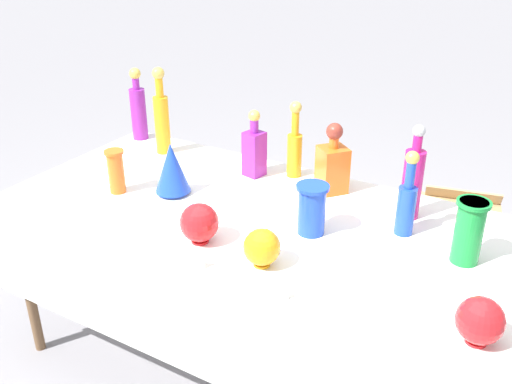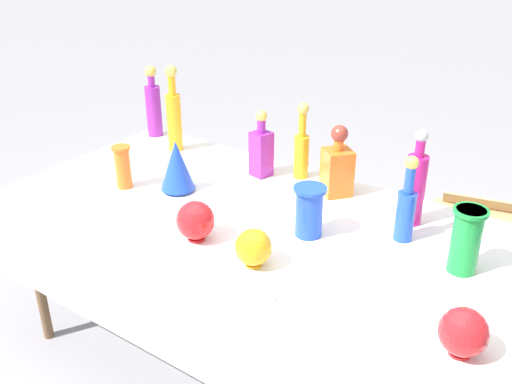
{
  "view_description": "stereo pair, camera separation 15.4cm",
  "coord_description": "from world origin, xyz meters",
  "px_view_note": "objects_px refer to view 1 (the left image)",
  "views": [
    {
      "loc": [
        0.97,
        -1.65,
        1.8
      ],
      "look_at": [
        0.0,
        0.0,
        0.86
      ],
      "focal_mm": 40.0,
      "sensor_mm": 36.0,
      "label": 1
    },
    {
      "loc": [
        1.1,
        -1.57,
        1.8
      ],
      "look_at": [
        0.0,
        0.0,
        0.86
      ],
      "focal_mm": 40.0,
      "sensor_mm": 36.0,
      "label": 2
    }
  ],
  "objects_px": {
    "tall_bottle_1": "(412,180)",
    "tall_bottle_3": "(407,201)",
    "slender_vase_2": "(116,170)",
    "round_bowl_2": "(480,321)",
    "tall_bottle_4": "(138,109)",
    "round_bowl_1": "(199,223)",
    "fluted_vase_0": "(172,168)",
    "round_bowl_0": "(262,247)",
    "tall_bottle_0": "(295,146)",
    "square_decanter_0": "(254,149)",
    "cardboard_box_behind_left": "(454,235)",
    "square_decanter_1": "(332,164)",
    "tall_bottle_2": "(162,117)",
    "slender_vase_1": "(312,207)",
    "slender_vase_0": "(469,230)"
  },
  "relations": [
    {
      "from": "tall_bottle_1",
      "to": "tall_bottle_3",
      "type": "distance_m",
      "value": 0.14
    },
    {
      "from": "slender_vase_2",
      "to": "round_bowl_2",
      "type": "bearing_deg",
      "value": -7.91
    },
    {
      "from": "tall_bottle_4",
      "to": "round_bowl_1",
      "type": "relative_size",
      "value": 2.5
    },
    {
      "from": "tall_bottle_1",
      "to": "fluted_vase_0",
      "type": "bearing_deg",
      "value": -161.8
    },
    {
      "from": "round_bowl_0",
      "to": "tall_bottle_0",
      "type": "bearing_deg",
      "value": 108.69
    },
    {
      "from": "tall_bottle_1",
      "to": "square_decanter_0",
      "type": "relative_size",
      "value": 1.24
    },
    {
      "from": "tall_bottle_3",
      "to": "tall_bottle_0",
      "type": "bearing_deg",
      "value": 156.5
    },
    {
      "from": "square_decanter_0",
      "to": "cardboard_box_behind_left",
      "type": "bearing_deg",
      "value": 53.11
    },
    {
      "from": "tall_bottle_0",
      "to": "tall_bottle_1",
      "type": "bearing_deg",
      "value": -11.84
    },
    {
      "from": "square_decanter_1",
      "to": "slender_vase_2",
      "type": "xyz_separation_m",
      "value": [
        -0.76,
        -0.45,
        -0.02
      ]
    },
    {
      "from": "square_decanter_0",
      "to": "fluted_vase_0",
      "type": "relative_size",
      "value": 1.36
    },
    {
      "from": "round_bowl_1",
      "to": "cardboard_box_behind_left",
      "type": "xyz_separation_m",
      "value": [
        0.6,
        1.55,
        -0.66
      ]
    },
    {
      "from": "tall_bottle_2",
      "to": "square_decanter_1",
      "type": "relative_size",
      "value": 1.4
    },
    {
      "from": "tall_bottle_1",
      "to": "square_decanter_0",
      "type": "height_order",
      "value": "tall_bottle_1"
    },
    {
      "from": "tall_bottle_0",
      "to": "tall_bottle_1",
      "type": "relative_size",
      "value": 0.92
    },
    {
      "from": "tall_bottle_1",
      "to": "slender_vase_1",
      "type": "distance_m",
      "value": 0.4
    },
    {
      "from": "tall_bottle_4",
      "to": "slender_vase_2",
      "type": "xyz_separation_m",
      "value": [
        0.33,
        -0.53,
        -0.06
      ]
    },
    {
      "from": "tall_bottle_0",
      "to": "tall_bottle_4",
      "type": "bearing_deg",
      "value": 179.05
    },
    {
      "from": "tall_bottle_3",
      "to": "fluted_vase_0",
      "type": "xyz_separation_m",
      "value": [
        -0.92,
        -0.16,
        -0.01
      ]
    },
    {
      "from": "tall_bottle_1",
      "to": "tall_bottle_0",
      "type": "bearing_deg",
      "value": 168.16
    },
    {
      "from": "tall_bottle_4",
      "to": "slender_vase_0",
      "type": "relative_size",
      "value": 1.63
    },
    {
      "from": "square_decanter_0",
      "to": "round_bowl_1",
      "type": "height_order",
      "value": "square_decanter_0"
    },
    {
      "from": "tall_bottle_2",
      "to": "cardboard_box_behind_left",
      "type": "relative_size",
      "value": 0.82
    },
    {
      "from": "tall_bottle_4",
      "to": "cardboard_box_behind_left",
      "type": "distance_m",
      "value": 1.85
    },
    {
      "from": "tall_bottle_0",
      "to": "slender_vase_2",
      "type": "distance_m",
      "value": 0.76
    },
    {
      "from": "slender_vase_2",
      "to": "round_bowl_0",
      "type": "height_order",
      "value": "slender_vase_2"
    },
    {
      "from": "tall_bottle_0",
      "to": "square_decanter_0",
      "type": "xyz_separation_m",
      "value": [
        -0.15,
        -0.08,
        -0.02
      ]
    },
    {
      "from": "tall_bottle_1",
      "to": "slender_vase_2",
      "type": "distance_m",
      "value": 1.17
    },
    {
      "from": "tall_bottle_1",
      "to": "fluted_vase_0",
      "type": "height_order",
      "value": "tall_bottle_1"
    },
    {
      "from": "tall_bottle_0",
      "to": "cardboard_box_behind_left",
      "type": "relative_size",
      "value": 0.67
    },
    {
      "from": "tall_bottle_3",
      "to": "square_decanter_0",
      "type": "xyz_separation_m",
      "value": [
        -0.72,
        0.16,
        -0.01
      ]
    },
    {
      "from": "round_bowl_2",
      "to": "square_decanter_1",
      "type": "bearing_deg",
      "value": 137.29
    },
    {
      "from": "tall_bottle_3",
      "to": "round_bowl_0",
      "type": "relative_size",
      "value": 2.44
    },
    {
      "from": "fluted_vase_0",
      "to": "round_bowl_1",
      "type": "bearing_deg",
      "value": -39.04
    },
    {
      "from": "tall_bottle_1",
      "to": "tall_bottle_4",
      "type": "xyz_separation_m",
      "value": [
        -1.43,
        0.13,
        0.0
      ]
    },
    {
      "from": "slender_vase_0",
      "to": "slender_vase_1",
      "type": "distance_m",
      "value": 0.53
    },
    {
      "from": "round_bowl_1",
      "to": "square_decanter_1",
      "type": "bearing_deg",
      "value": 69.09
    },
    {
      "from": "tall_bottle_4",
      "to": "slender_vase_2",
      "type": "bearing_deg",
      "value": -57.85
    },
    {
      "from": "round_bowl_2",
      "to": "cardboard_box_behind_left",
      "type": "bearing_deg",
      "value": 102.1
    },
    {
      "from": "tall_bottle_4",
      "to": "slender_vase_0",
      "type": "distance_m",
      "value": 1.72
    },
    {
      "from": "square_decanter_0",
      "to": "slender_vase_0",
      "type": "xyz_separation_m",
      "value": [
        0.95,
        -0.24,
        -0.0
      ]
    },
    {
      "from": "slender_vase_0",
      "to": "round_bowl_0",
      "type": "distance_m",
      "value": 0.67
    },
    {
      "from": "tall_bottle_4",
      "to": "slender_vase_1",
      "type": "xyz_separation_m",
      "value": [
        1.16,
        -0.43,
        -0.05
      ]
    },
    {
      "from": "square_decanter_1",
      "to": "round_bowl_0",
      "type": "height_order",
      "value": "square_decanter_1"
    },
    {
      "from": "slender_vase_2",
      "to": "fluted_vase_0",
      "type": "relative_size",
      "value": 0.84
    },
    {
      "from": "fluted_vase_0",
      "to": "round_bowl_0",
      "type": "distance_m",
      "value": 0.64
    },
    {
      "from": "fluted_vase_0",
      "to": "round_bowl_1",
      "type": "relative_size",
      "value": 1.5
    },
    {
      "from": "slender_vase_2",
      "to": "round_bowl_0",
      "type": "xyz_separation_m",
      "value": [
        0.79,
        -0.17,
        -0.03
      ]
    },
    {
      "from": "square_decanter_0",
      "to": "round_bowl_2",
      "type": "relative_size",
      "value": 2.16
    },
    {
      "from": "tall_bottle_3",
      "to": "square_decanter_0",
      "type": "distance_m",
      "value": 0.74
    }
  ]
}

